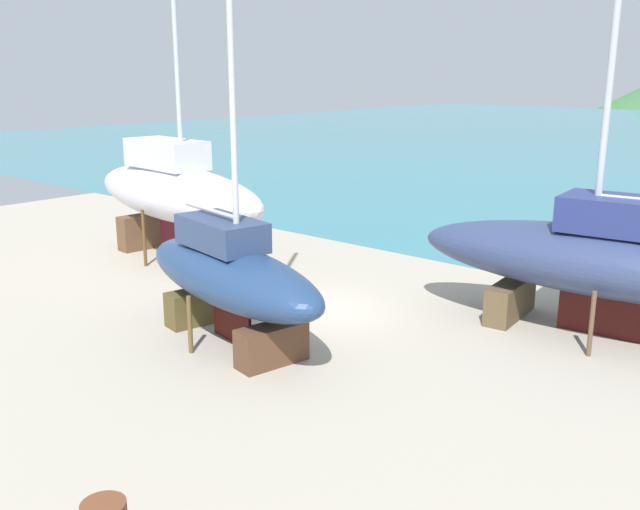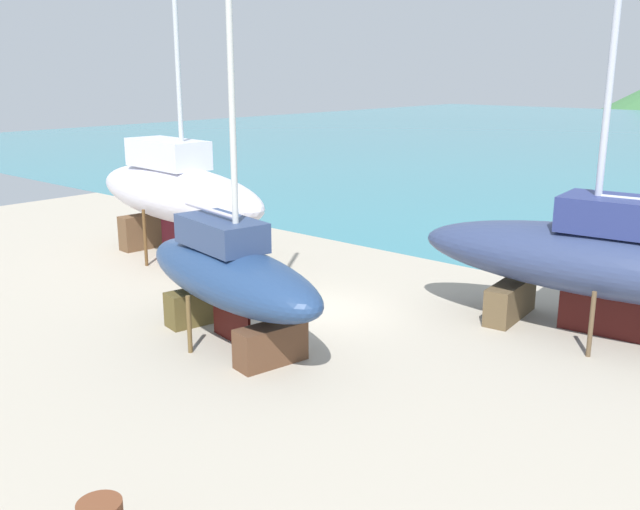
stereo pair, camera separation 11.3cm
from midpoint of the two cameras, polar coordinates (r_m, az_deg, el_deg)
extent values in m
plane|color=#AEA491|center=(17.94, -10.01, -8.41)|extent=(48.39, 48.39, 0.00)
cube|color=brown|center=(17.33, -3.84, -7.30)|extent=(1.02, 1.89, 0.98)
cube|color=brown|center=(20.33, -9.75, -4.12)|extent=(1.02, 1.89, 0.98)
cylinder|color=brown|center=(19.33, -3.92, -4.09)|extent=(0.12, 0.12, 1.52)
cylinder|color=brown|center=(18.15, -10.42, -5.57)|extent=(0.12, 0.12, 1.52)
ellipsoid|color=navy|center=(18.38, -7.17, -1.67)|extent=(7.71, 3.59, 1.54)
cube|color=#43100C|center=(18.79, -7.04, -5.50)|extent=(1.77, 0.41, 1.08)
cube|color=navy|center=(18.42, -7.87, 1.80)|extent=(2.88, 1.82, 0.77)
cylinder|color=silver|center=(17.33, -7.11, 15.75)|extent=(0.16, 0.16, 9.61)
cylinder|color=silver|center=(18.79, -8.78, 3.63)|extent=(2.57, 0.59, 0.11)
cube|color=brown|center=(25.32, -8.20, 0.17)|extent=(0.88, 2.16, 1.39)
cube|color=brown|center=(29.39, -13.88, 1.91)|extent=(0.88, 2.16, 1.39)
cylinder|color=brown|center=(28.02, -8.79, 2.33)|extent=(0.12, 0.12, 2.12)
cylinder|color=brown|center=(26.51, -13.92, 1.36)|extent=(0.12, 0.12, 2.12)
ellipsoid|color=silver|center=(26.95, -11.44, 4.92)|extent=(10.09, 3.46, 2.09)
cube|color=#50131D|center=(27.30, -11.26, 1.25)|extent=(2.38, 0.28, 1.46)
cube|color=silver|center=(27.17, -12.17, 8.07)|extent=(3.69, 1.88, 1.04)
cylinder|color=silver|center=(26.24, -11.57, 18.71)|extent=(0.18, 0.18, 10.94)
cylinder|color=silver|center=(27.76, -13.03, 8.94)|extent=(3.47, 0.42, 0.13)
cube|color=brown|center=(21.17, 15.36, -3.55)|extent=(0.94, 2.45, 1.07)
cylinder|color=brown|center=(18.86, 21.35, -5.28)|extent=(0.12, 0.12, 1.71)
cylinder|color=brown|center=(21.93, 23.52, -2.76)|extent=(0.12, 0.12, 1.71)
ellipsoid|color=navy|center=(20.05, 22.86, -0.60)|extent=(11.00, 4.08, 1.84)
cube|color=#441310|center=(20.49, 22.42, -4.82)|extent=(2.58, 0.35, 1.29)
cube|color=navy|center=(19.68, 24.74, 2.79)|extent=(4.04, 2.18, 0.92)
cube|color=maroon|center=(23.17, -6.67, -1.74)|extent=(0.35, 0.21, 0.92)
cube|color=orange|center=(22.97, -6.72, 0.07)|extent=(0.45, 0.25, 0.60)
sphere|color=#936F49|center=(22.87, -6.76, 1.06)|extent=(0.22, 0.22, 0.22)
camera|label=1|loc=(0.06, -89.85, 0.04)|focal=39.36mm
camera|label=2|loc=(0.06, 90.15, -0.04)|focal=39.36mm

